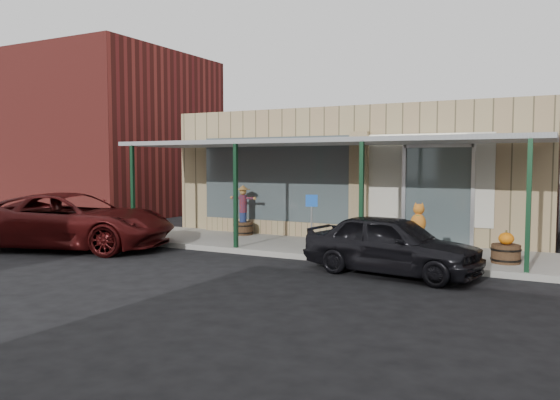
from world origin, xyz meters
The scene contains 10 objects.
ground centered at (0.00, 0.00, 0.00)m, with size 120.00×120.00×0.00m, color black.
sidewalk centered at (0.00, 3.60, 0.07)m, with size 40.00×3.20×0.15m, color gray.
storefront centered at (0.00, 8.16, 2.09)m, with size 12.00×6.25×4.20m.
awning centered at (0.00, 3.56, 3.01)m, with size 12.00×3.00×3.04m.
block_buildings_near centered at (2.01, 9.20, 3.77)m, with size 61.00×8.00×8.00m.
barrel_scarecrow centered at (-3.00, 4.49, 0.69)m, with size 0.95×0.78×1.60m.
barrel_pumpkin centered at (5.00, 3.10, 0.42)m, with size 0.85×0.85×0.77m.
handicap_sign centered at (0.36, 2.40, 1.12)m, with size 0.30×0.11×1.50m.
parked_sedan centered at (2.81, 1.33, 0.68)m, with size 4.14×2.19×1.56m.
car_maroon centered at (-6.34, 0.58, 0.80)m, with size 2.67×5.79×1.61m, color #420D0D.
Camera 1 is at (6.17, -10.45, 2.50)m, focal length 35.00 mm.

